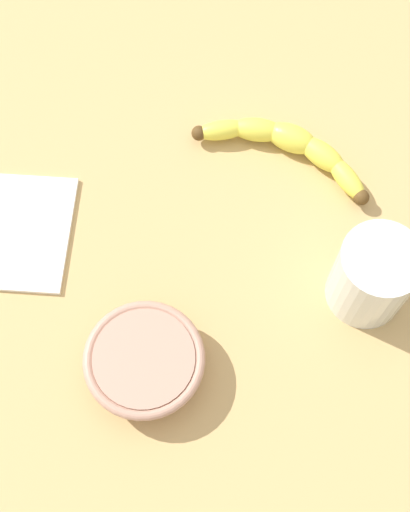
{
  "coord_description": "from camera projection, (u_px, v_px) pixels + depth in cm",
  "views": [
    {
      "loc": [
        -29.14,
        19.24,
        81.05
      ],
      "look_at": [
        -0.49,
        2.9,
        5.0
      ],
      "focal_mm": 49.11,
      "sensor_mm": 36.0,
      "label": 1
    }
  ],
  "objects": [
    {
      "name": "ceramic_bowl",
      "position": [
        145.0,
        362.0,
        0.77
      ],
      "size": [
        13.42,
        13.42,
        4.41
      ],
      "color": "tan",
      "rests_on": "wooden_tabletop"
    },
    {
      "name": "smoothie_glass",
      "position": [
        372.0,
        277.0,
        0.79
      ],
      "size": [
        9.07,
        9.07,
        10.61
      ],
      "color": "silver",
      "rests_on": "wooden_tabletop"
    },
    {
      "name": "banana",
      "position": [
        288.0,
        145.0,
        0.89
      ],
      "size": [
        20.39,
        15.48,
        3.55
      ],
      "rotation": [
        0.0,
        0.0,
        0.62
      ],
      "color": "#E6DE48",
      "rests_on": "wooden_tabletop"
    },
    {
      "name": "folded_napkin",
      "position": [
        29.0,
        232.0,
        0.86
      ],
      "size": [
        18.56,
        17.02,
        0.6
      ],
      "primitive_type": "cube",
      "rotation": [
        0.0,
        0.0,
        -0.59
      ],
      "color": "white",
      "rests_on": "wooden_tabletop"
    },
    {
      "name": "wooden_tabletop",
      "position": [
        223.0,
        253.0,
        0.87
      ],
      "size": [
        120.0,
        120.0,
        3.0
      ],
      "primitive_type": "cube",
      "color": "tan",
      "rests_on": "ground"
    }
  ]
}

